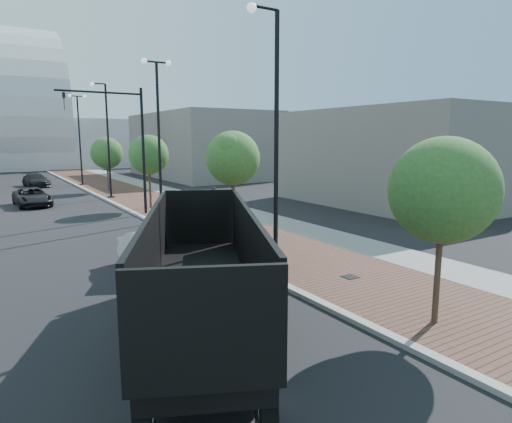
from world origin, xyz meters
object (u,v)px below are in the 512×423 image
white_sedan (163,252)px  dark_car_mid (32,197)px  pedestrian (213,200)px  dump_truck (201,250)px

white_sedan → dark_car_mid: white_sedan is taller
white_sedan → dark_car_mid: 20.76m
white_sedan → pedestrian: bearing=45.0°
pedestrian → dark_car_mid: bearing=-45.1°
white_sedan → pedestrian: pedestrian is taller
dump_truck → pedestrian: (6.91, 13.17, -0.46)m
dump_truck → pedestrian: 14.88m
white_sedan → dump_truck: bearing=-92.8°
white_sedan → dark_car_mid: (-2.50, 20.60, -0.08)m
white_sedan → pedestrian: (7.26, 10.59, 0.15)m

